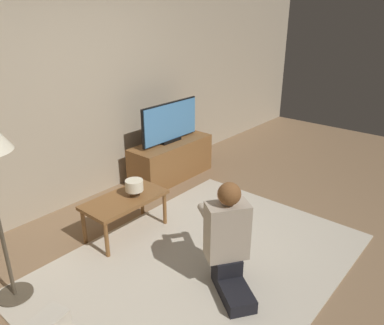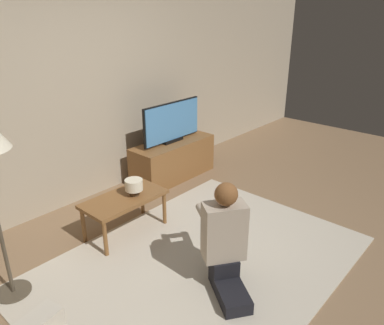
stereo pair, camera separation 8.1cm
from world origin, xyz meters
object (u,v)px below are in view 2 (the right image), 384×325
(coffee_table, at_px, (124,202))
(table_lamp, at_px, (134,186))
(tv, at_px, (172,122))
(person_kneeling, at_px, (225,238))

(coffee_table, xyz_separation_m, table_lamp, (0.10, -0.04, 0.15))
(table_lamp, bearing_deg, tv, 28.22)
(tv, height_order, coffee_table, tv)
(person_kneeling, distance_m, table_lamp, 1.19)
(coffee_table, xyz_separation_m, person_kneeling, (0.05, -1.22, 0.09))
(tv, xyz_separation_m, table_lamp, (-1.22, -0.65, -0.27))
(tv, xyz_separation_m, coffee_table, (-1.32, -0.61, -0.42))
(coffee_table, distance_m, table_lamp, 0.19)
(tv, distance_m, table_lamp, 1.41)
(tv, bearing_deg, person_kneeling, -124.72)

